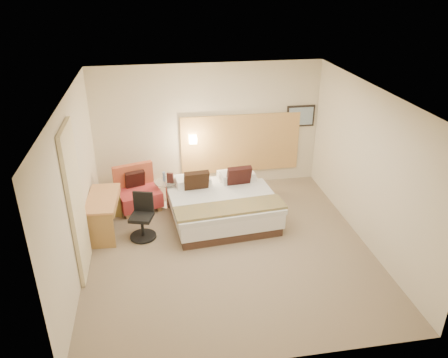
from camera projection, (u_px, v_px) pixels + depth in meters
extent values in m
cube|color=#7D6B54|center=(228.00, 247.00, 7.62)|extent=(4.80, 5.00, 0.02)
cube|color=white|center=(229.00, 94.00, 6.44)|extent=(4.80, 5.00, 0.02)
cube|color=beige|center=(208.00, 127.00, 9.26)|extent=(4.80, 0.02, 2.70)
cube|color=beige|center=(268.00, 274.00, 4.79)|extent=(4.80, 0.02, 2.70)
cube|color=beige|center=(74.00, 188.00, 6.67)|extent=(0.02, 5.00, 2.70)
cube|color=beige|center=(369.00, 167.00, 7.38)|extent=(0.02, 5.00, 2.70)
cube|color=#BD8A49|center=(241.00, 143.00, 9.50)|extent=(2.60, 0.04, 1.30)
cube|color=black|center=(301.00, 116.00, 9.46)|extent=(0.62, 0.03, 0.47)
cube|color=#778FA4|center=(301.00, 116.00, 9.44)|extent=(0.54, 0.01, 0.39)
cylinder|color=white|center=(193.00, 138.00, 9.21)|extent=(0.02, 0.12, 0.02)
cube|color=#FFEDC6|center=(193.00, 139.00, 9.16)|extent=(0.15, 0.15, 0.15)
cube|color=beige|center=(76.00, 203.00, 6.51)|extent=(0.06, 0.90, 2.42)
cylinder|color=#7C97C0|center=(164.00, 176.00, 8.71)|extent=(0.07, 0.07, 0.20)
cube|color=#3B1A18|center=(170.00, 178.00, 8.62)|extent=(0.14, 0.09, 0.21)
cube|color=#3E281F|center=(221.00, 214.00, 8.47)|extent=(1.99, 1.99, 0.17)
cube|color=silver|center=(221.00, 204.00, 8.37)|extent=(2.05, 2.05, 0.28)
cube|color=silver|center=(225.00, 202.00, 8.06)|extent=(2.06, 1.53, 0.09)
cube|color=white|center=(191.00, 180.00, 8.78)|extent=(0.69, 0.42, 0.17)
cube|color=white|center=(234.00, 176.00, 8.99)|extent=(0.69, 0.42, 0.17)
cube|color=white|center=(193.00, 181.00, 8.52)|extent=(0.69, 0.42, 0.17)
cube|color=silver|center=(237.00, 176.00, 8.73)|extent=(0.69, 0.42, 0.17)
cube|color=black|center=(196.00, 182.00, 8.33)|extent=(0.49, 0.30, 0.48)
cube|color=black|center=(239.00, 177.00, 8.53)|extent=(0.49, 0.30, 0.48)
cube|color=gold|center=(230.00, 208.00, 7.70)|extent=(2.02, 0.70, 0.05)
cube|color=#986A47|center=(128.00, 216.00, 8.48)|extent=(0.10, 0.10, 0.10)
cube|color=#9B7449|center=(159.00, 208.00, 8.74)|extent=(0.10, 0.10, 0.10)
cube|color=tan|center=(120.00, 203.00, 8.93)|extent=(0.10, 0.10, 0.10)
cube|color=#AA7650|center=(151.00, 197.00, 9.19)|extent=(0.10, 0.10, 0.10)
cube|color=#A32C2D|center=(139.00, 197.00, 8.75)|extent=(0.98, 0.91, 0.30)
cube|color=#B54E30|center=(133.00, 175.00, 8.82)|extent=(0.81, 0.35, 0.45)
cube|color=black|center=(135.00, 180.00, 8.76)|extent=(0.42, 0.30, 0.40)
cylinder|color=white|center=(168.00, 205.00, 8.95)|extent=(0.42, 0.42, 0.02)
cylinder|color=white|center=(167.00, 193.00, 8.84)|extent=(0.05, 0.05, 0.51)
cylinder|color=white|center=(166.00, 182.00, 8.73)|extent=(0.62, 0.62, 0.01)
cube|color=tan|center=(102.00, 199.00, 7.76)|extent=(0.58, 1.17, 0.04)
cube|color=#A37940|center=(100.00, 232.00, 7.44)|extent=(0.48, 0.06, 0.67)
cube|color=#A1863F|center=(108.00, 202.00, 8.39)|extent=(0.48, 0.06, 0.67)
cube|color=tan|center=(105.00, 202.00, 7.80)|extent=(0.48, 1.08, 0.09)
cylinder|color=black|center=(143.00, 236.00, 7.87)|extent=(0.58, 0.58, 0.04)
cylinder|color=black|center=(142.00, 227.00, 7.78)|extent=(0.07, 0.07, 0.36)
cube|color=black|center=(141.00, 217.00, 7.70)|extent=(0.47, 0.47, 0.06)
cube|color=black|center=(143.00, 201.00, 7.75)|extent=(0.36, 0.15, 0.38)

